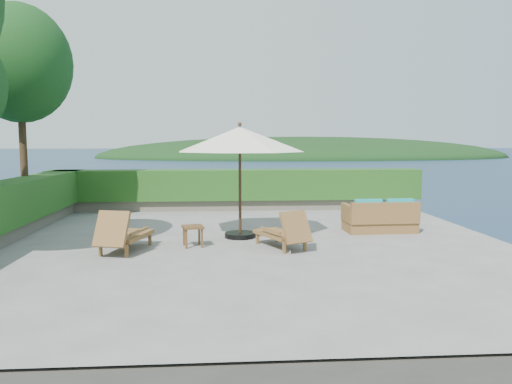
{
  "coord_description": "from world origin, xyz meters",
  "views": [
    {
      "loc": [
        -0.55,
        -11.08,
        2.35
      ],
      "look_at": [
        0.3,
        0.8,
        1.1
      ],
      "focal_mm": 35.0,
      "sensor_mm": 36.0,
      "label": 1
    }
  ],
  "objects": [
    {
      "name": "hedge_far",
      "position": [
        0.0,
        5.6,
        0.85
      ],
      "size": [
        12.4,
        0.9,
        1.0
      ],
      "primitive_type": "cube",
      "color": "#164614",
      "rests_on": "planter_wall_far"
    },
    {
      "name": "lounge_right",
      "position": [
        0.81,
        -0.51,
        0.36
      ],
      "size": [
        1.2,
        1.61,
        0.86
      ],
      "rotation": [
        0.0,
        0.0,
        0.45
      ],
      "color": "olive",
      "rests_on": "ground"
    },
    {
      "name": "offshore_island",
      "position": [
        25.0,
        140.0,
        -3.0
      ],
      "size": [
        126.0,
        57.6,
        12.6
      ],
      "primitive_type": "ellipsoid",
      "color": "black",
      "rests_on": "ocean"
    },
    {
      "name": "wicker_loveseat",
      "position": [
        3.52,
        1.26,
        0.34
      ],
      "size": [
        1.82,
        0.97,
        0.88
      ],
      "rotation": [
        0.0,
        0.0,
        0.03
      ],
      "color": "olive",
      "rests_on": "ground"
    },
    {
      "name": "lounge_left",
      "position": [
        -2.59,
        -0.62,
        0.39
      ],
      "size": [
        1.05,
        1.73,
        0.93
      ],
      "rotation": [
        0.0,
        0.0,
        -0.25
      ],
      "color": "olive",
      "rests_on": "ground"
    },
    {
      "name": "foundation",
      "position": [
        0.0,
        0.0,
        -1.55
      ],
      "size": [
        12.0,
        12.0,
        3.0
      ],
      "primitive_type": "cube",
      "color": "#524C41",
      "rests_on": "ocean"
    },
    {
      "name": "side_table",
      "position": [
        -1.17,
        -0.19,
        0.38
      ],
      "size": [
        0.52,
        0.52,
        0.47
      ],
      "rotation": [
        0.0,
        0.0,
        0.22
      ],
      "color": "brown",
      "rests_on": "ground"
    },
    {
      "name": "ground",
      "position": [
        0.0,
        0.0,
        0.0
      ],
      "size": [
        12.0,
        12.0,
        0.0
      ],
      "primitive_type": "plane",
      "color": "gray",
      "rests_on": "ground"
    },
    {
      "name": "patio_umbrella",
      "position": [
        -0.09,
        0.78,
        2.33
      ],
      "size": [
        3.89,
        3.89,
        2.76
      ],
      "rotation": [
        0.0,
        0.0,
        -0.31
      ],
      "color": "black",
      "rests_on": "ground"
    },
    {
      "name": "planter_wall_far",
      "position": [
        0.0,
        5.6,
        0.18
      ],
      "size": [
        12.0,
        0.6,
        0.36
      ],
      "primitive_type": "cube",
      "color": "#736A5C",
      "rests_on": "ground"
    },
    {
      "name": "ocean",
      "position": [
        0.0,
        0.0,
        -3.0
      ],
      "size": [
        600.0,
        600.0,
        0.0
      ],
      "primitive_type": "plane",
      "color": "#152743",
      "rests_on": "ground"
    },
    {
      "name": "tree_far",
      "position": [
        -6.0,
        3.2,
        4.4
      ],
      "size": [
        2.8,
        2.8,
        6.03
      ],
      "color": "#44301A",
      "rests_on": "ground"
    }
  ]
}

